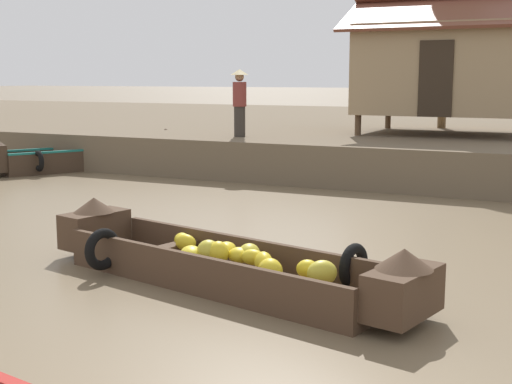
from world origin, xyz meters
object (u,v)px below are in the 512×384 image
Objects in this scene: vendor_person at (240,99)px; cargo_boat_upstream at (86,157)px; banana_boat at (224,262)px; stilt_house_left at (449,67)px.

cargo_boat_upstream is at bearing -167.19° from vendor_person.
stilt_house_left is (0.29, 11.69, 2.39)m from banana_boat.
stilt_house_left reaches higher than banana_boat.
vendor_person reaches higher than cargo_boat_upstream.
banana_boat is 3.13× the size of vendor_person.
banana_boat is at bearing -42.88° from cargo_boat_upstream.
cargo_boat_upstream is 2.99× the size of vendor_person.
cargo_boat_upstream is 9.74m from stilt_house_left.
banana_boat is 11.29m from cargo_boat_upstream.
cargo_boat_upstream is at bearing -154.96° from stilt_house_left.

